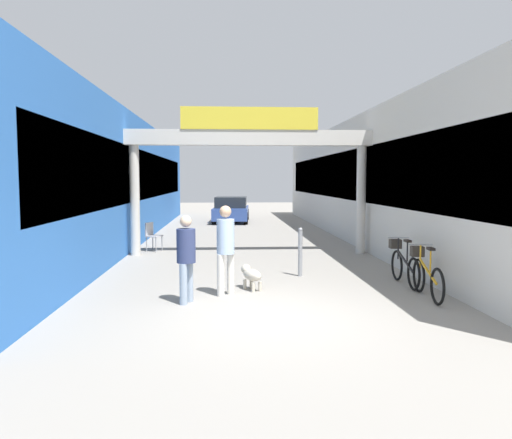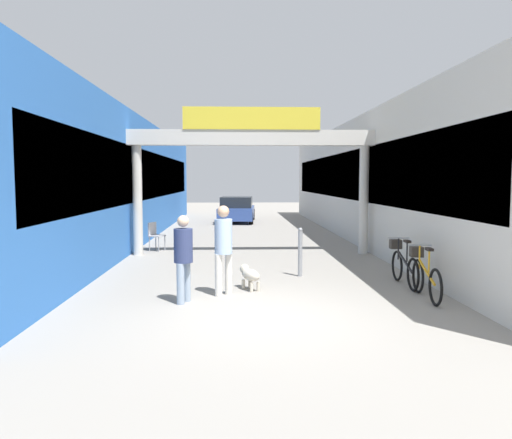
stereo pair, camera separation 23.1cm
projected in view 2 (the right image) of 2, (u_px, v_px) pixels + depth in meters
name	position (u px, v px, depth m)	size (l,w,h in m)	color
ground_plane	(265.00, 317.00, 8.08)	(80.00, 80.00, 0.00)	gray
storefront_left	(112.00, 181.00, 18.66)	(3.00, 26.00, 4.32)	blue
storefront_right	(381.00, 181.00, 19.07)	(3.00, 26.00, 4.32)	beige
arcade_sign_gateway	(252.00, 150.00, 14.59)	(7.40, 0.47, 4.30)	beige
pedestrian_with_dog	(223.00, 244.00, 9.55)	(0.48, 0.48, 1.73)	silver
pedestrian_companion	(183.00, 253.00, 8.96)	(0.44, 0.44, 1.59)	#8C9EB2
dog_on_leash	(250.00, 275.00, 10.09)	(0.50, 0.69, 0.49)	beige
bicycle_orange_nearest	(425.00, 275.00, 9.38)	(0.46, 1.69, 0.98)	black
bicycle_black_second	(403.00, 264.00, 10.54)	(0.46, 1.69, 0.98)	black
bollard_post_metal	(300.00, 252.00, 11.44)	(0.10, 0.10, 1.13)	gray
cafe_chair_aluminium_nearer	(155.00, 234.00, 15.57)	(0.53, 0.53, 0.89)	gray
parked_car_blue	(237.00, 210.00, 26.09)	(2.00, 4.10, 1.33)	#2D478C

